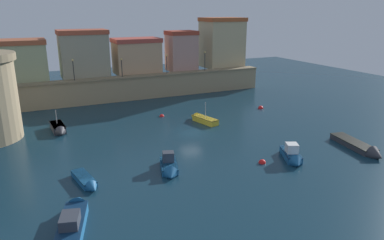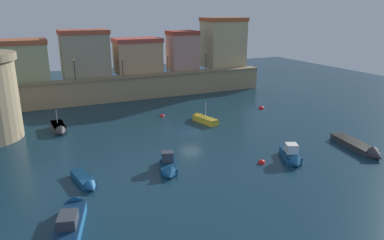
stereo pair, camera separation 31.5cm
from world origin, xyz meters
TOP-DOWN VIEW (x-y plane):
  - ground_plane at (0.00, 0.00)m, footprint 111.32×111.32m
  - quay_wall at (0.00, 19.59)m, footprint 44.29×2.36m
  - old_town_backdrop at (1.11, 23.27)m, footprint 42.13×6.11m
  - quay_lamp_0 at (-10.57, 19.59)m, footprint 0.32×0.32m
  - quay_lamp_1 at (-3.12, 19.59)m, footprint 0.32×0.32m
  - quay_lamp_2 at (4.61, 19.59)m, footprint 0.32×0.32m
  - quay_lamp_3 at (11.85, 19.59)m, footprint 0.32×0.32m
  - moored_boat_0 at (-15.59, -14.66)m, footprint 3.40×7.40m
  - moored_boat_1 at (-14.46, 6.96)m, footprint 1.66×4.82m
  - moored_boat_2 at (13.86, -12.84)m, footprint 2.81×7.32m
  - moored_boat_3 at (3.21, 3.37)m, footprint 2.40×5.07m
  - moored_boat_4 at (5.54, -11.87)m, footprint 3.07×4.56m
  - moored_boat_5 at (-6.38, -9.08)m, footprint 2.60×4.50m
  - moored_boat_6 at (-13.71, -8.56)m, footprint 1.89×4.66m
  - mooring_buoy_0 at (14.27, 5.67)m, footprint 0.78×0.78m
  - mooring_buoy_1 at (-0.76, 7.96)m, footprint 0.64×0.64m
  - mooring_buoy_2 at (2.49, -11.15)m, footprint 0.70×0.70m

SIDE VIEW (x-z plane):
  - ground_plane at x=0.00m, z-range 0.00..0.00m
  - mooring_buoy_0 at x=14.27m, z-range -0.39..0.39m
  - mooring_buoy_1 at x=-0.76m, z-range -0.32..0.32m
  - mooring_buoy_2 at x=2.49m, z-range -0.35..0.35m
  - moored_boat_6 at x=-13.71m, z-range -0.26..0.82m
  - moored_boat_2 at x=13.86m, z-range -0.46..1.12m
  - moored_boat_3 at x=3.21m, z-range -1.11..1.91m
  - moored_boat_5 at x=-6.38m, z-range -0.54..1.37m
  - moored_boat_1 at x=-14.46m, z-range -0.94..1.84m
  - moored_boat_4 at x=5.54m, z-range -0.46..1.46m
  - moored_boat_0 at x=-15.59m, z-range -0.41..1.47m
  - quay_wall at x=0.00m, z-range 0.02..3.91m
  - quay_lamp_1 at x=-3.12m, z-range 4.42..7.40m
  - quay_lamp_2 at x=4.61m, z-range 4.44..7.61m
  - quay_lamp_0 at x=-10.57m, z-range 4.44..7.70m
  - quay_lamp_3 at x=11.85m, z-range 4.45..7.83m
  - old_town_backdrop at x=1.11m, z-range 2.81..12.04m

